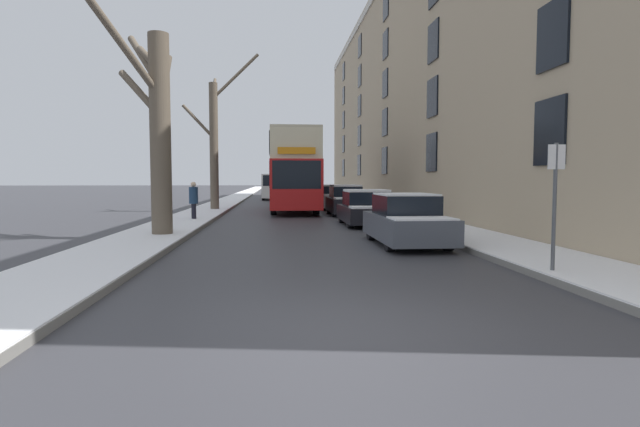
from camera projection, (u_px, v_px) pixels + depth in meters
name	position (u px, v px, depth m)	size (l,w,h in m)	color
ground_plane	(363.00, 330.00, 5.94)	(320.00, 320.00, 0.00)	#38383D
sidewalk_left	(243.00, 194.00, 58.17)	(2.25, 130.00, 0.16)	slate
sidewalk_right	(324.00, 194.00, 59.03)	(2.25, 130.00, 0.16)	slate
terrace_facade_right	(455.00, 90.00, 31.58)	(9.10, 54.10, 14.98)	tan
bare_tree_left_0	(157.00, 124.00, 14.92)	(1.81, 3.82, 6.56)	brown
bare_tree_left_1	(215.00, 141.00, 27.84)	(4.27, 1.81, 8.81)	brown
double_decker_bus	(293.00, 168.00, 28.64)	(2.57, 10.84, 4.37)	red
parked_car_0	(406.00, 221.00, 13.67)	(1.71, 4.00, 1.41)	#474C56
parked_car_1	(367.00, 209.00, 19.59)	(1.89, 3.91, 1.41)	black
parked_car_2	(346.00, 201.00, 25.39)	(1.68, 4.04, 1.54)	black
parked_car_3	(334.00, 198.00, 30.44)	(1.69, 3.93, 1.49)	#9EA3AD
oncoming_van	(274.00, 186.00, 45.17)	(2.08, 5.63, 2.28)	white
pedestrian_left_sidewalk	(194.00, 200.00, 20.90)	(0.37, 0.37, 1.70)	black
street_sign_post	(555.00, 201.00, 8.91)	(0.32, 0.07, 2.44)	#4C4F54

